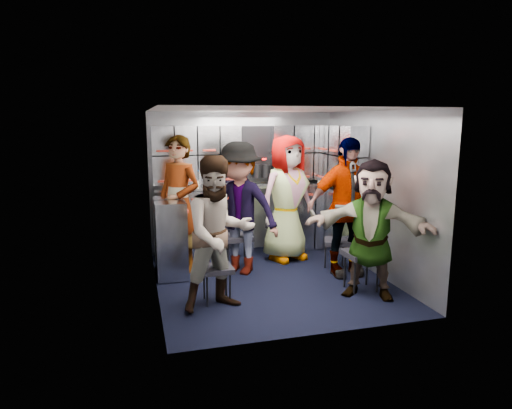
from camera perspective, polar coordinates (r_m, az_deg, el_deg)
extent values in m
plane|color=black|center=(5.79, 1.96, -9.48)|extent=(3.00, 3.00, 0.00)
cube|color=gray|center=(6.95, -1.63, 2.84)|extent=(2.80, 0.04, 2.10)
cube|color=gray|center=(5.28, -12.64, 0.11)|extent=(0.04, 3.00, 2.10)
cube|color=gray|center=(6.08, 14.75, 1.37)|extent=(0.04, 3.00, 2.10)
cube|color=silver|center=(5.44, 2.10, 11.77)|extent=(2.80, 3.00, 0.02)
cube|color=#8F949D|center=(6.85, -1.19, -1.99)|extent=(2.68, 0.38, 0.99)
cube|color=#8F949D|center=(5.96, -10.66, -4.09)|extent=(0.38, 0.76, 0.99)
cube|color=#B2B4B9|center=(6.75, -1.21, 2.32)|extent=(2.68, 0.42, 0.03)
cube|color=#8F949D|center=(6.76, -1.35, 6.38)|extent=(2.68, 0.28, 0.82)
cube|color=#8F949D|center=(6.57, 10.75, 6.07)|extent=(0.28, 1.00, 0.82)
cube|color=#8F949D|center=(6.63, 10.83, -2.56)|extent=(0.28, 1.20, 1.00)
cube|color=#AB2B1C|center=(6.58, -0.78, 0.91)|extent=(2.60, 0.02, 0.03)
cube|color=black|center=(5.06, -4.94, -8.03)|extent=(0.35, 0.33, 0.05)
cylinder|color=black|center=(5.01, -6.12, -10.66)|extent=(0.02, 0.02, 0.36)
cylinder|color=black|center=(5.05, -3.26, -10.43)|extent=(0.02, 0.02, 0.36)
cylinder|color=black|center=(5.21, -6.50, -9.82)|extent=(0.02, 0.02, 0.36)
cylinder|color=black|center=(5.25, -3.75, -9.61)|extent=(0.02, 0.02, 0.36)
cube|color=black|center=(6.15, -2.48, -4.14)|extent=(0.42, 0.40, 0.06)
cylinder|color=black|center=(6.06, -3.52, -6.54)|extent=(0.02, 0.02, 0.41)
cylinder|color=black|center=(6.12, -0.90, -6.35)|extent=(0.02, 0.02, 0.41)
cylinder|color=black|center=(6.29, -3.97, -5.91)|extent=(0.02, 0.02, 0.41)
cylinder|color=black|center=(6.35, -1.45, -5.73)|extent=(0.02, 0.02, 0.41)
cube|color=black|center=(6.73, 3.35, -2.85)|extent=(0.46, 0.44, 0.06)
cylinder|color=black|center=(6.63, 2.50, -5.04)|extent=(0.02, 0.02, 0.40)
cylinder|color=black|center=(6.72, 4.81, -4.85)|extent=(0.02, 0.02, 0.40)
cylinder|color=black|center=(6.85, 1.89, -4.51)|extent=(0.02, 0.02, 0.40)
cylinder|color=black|center=(6.94, 4.13, -4.34)|extent=(0.02, 0.02, 0.40)
cube|color=black|center=(6.18, 10.24, -4.59)|extent=(0.45, 0.44, 0.06)
cylinder|color=black|center=(6.09, 9.52, -6.79)|extent=(0.02, 0.02, 0.37)
cylinder|color=black|center=(6.19, 11.71, -6.56)|extent=(0.02, 0.02, 0.37)
cylinder|color=black|center=(6.28, 8.67, -6.22)|extent=(0.02, 0.02, 0.37)
cylinder|color=black|center=(6.38, 10.81, -6.00)|extent=(0.02, 0.02, 0.37)
cube|color=black|center=(5.50, 13.09, -6.03)|extent=(0.42, 0.40, 0.06)
cylinder|color=black|center=(5.40, 12.23, -8.88)|extent=(0.03, 0.03, 0.42)
cylinder|color=black|center=(5.54, 14.95, -8.51)|extent=(0.03, 0.03, 0.42)
cylinder|color=black|center=(5.61, 11.05, -8.08)|extent=(0.03, 0.03, 0.42)
cylinder|color=black|center=(5.75, 13.70, -7.75)|extent=(0.03, 0.03, 0.42)
imported|color=black|center=(6.05, -9.60, 0.06)|extent=(0.76, 0.77, 1.79)
imported|color=black|center=(4.76, -4.64, -3.70)|extent=(0.90, 0.76, 1.63)
imported|color=black|center=(5.88, -2.12, -0.50)|extent=(1.26, 1.19, 1.72)
imported|color=black|center=(6.47, 3.90, 0.77)|extent=(1.00, 0.81, 1.77)
imported|color=black|center=(5.91, 11.14, -0.34)|extent=(1.05, 0.45, 1.78)
imported|color=black|center=(5.27, 14.16, -2.99)|extent=(1.46, 1.19, 1.56)
cylinder|color=white|center=(6.66, -2.18, 3.33)|extent=(0.07, 0.07, 0.23)
cylinder|color=white|center=(6.55, -7.14, 3.14)|extent=(0.07, 0.07, 0.23)
cylinder|color=white|center=(6.81, 2.53, 3.47)|extent=(0.07, 0.07, 0.23)
cylinder|color=tan|center=(6.55, -7.44, 2.52)|extent=(0.07, 0.07, 0.10)
cylinder|color=tan|center=(7.05, 8.05, 3.11)|extent=(0.08, 0.08, 0.10)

